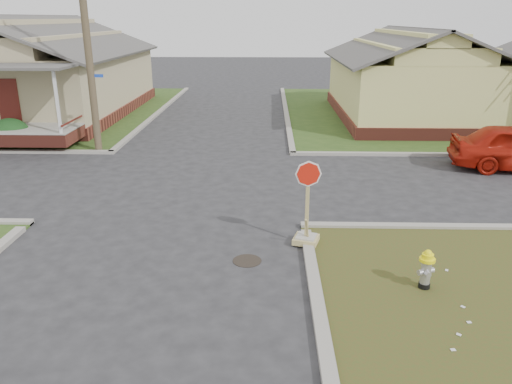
{
  "coord_description": "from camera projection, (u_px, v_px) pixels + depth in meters",
  "views": [
    {
      "loc": [
        2.67,
        -10.43,
        5.11
      ],
      "look_at": [
        2.36,
        1.0,
        1.1
      ],
      "focal_mm": 35.0,
      "sensor_mm": 36.0,
      "label": 1
    }
  ],
  "objects": [
    {
      "name": "ground",
      "position": [
        154.0,
        250.0,
        11.6
      ],
      "size": [
        120.0,
        120.0,
        0.0
      ],
      "primitive_type": "plane",
      "color": "#252527",
      "rests_on": "ground"
    },
    {
      "name": "verge_far_left",
      "position": [
        0.0,
        110.0,
        28.91
      ],
      "size": [
        19.0,
        19.0,
        0.05
      ],
      "primitive_type": "cube",
      "color": "#2A4619",
      "rests_on": "ground"
    },
    {
      "name": "curbs",
      "position": [
        187.0,
        183.0,
        16.31
      ],
      "size": [
        80.0,
        40.0,
        0.12
      ],
      "primitive_type": null,
      "color": "gray",
      "rests_on": "ground"
    },
    {
      "name": "manhole",
      "position": [
        247.0,
        261.0,
        11.07
      ],
      "size": [
        0.64,
        0.64,
        0.01
      ],
      "primitive_type": "cylinder",
      "color": "black",
      "rests_on": "ground"
    },
    {
      "name": "corner_house",
      "position": [
        35.0,
        73.0,
        26.84
      ],
      "size": [
        10.1,
        15.5,
        5.3
      ],
      "color": "maroon",
      "rests_on": "ground"
    },
    {
      "name": "side_house_yellow",
      "position": [
        409.0,
        76.0,
        26.18
      ],
      "size": [
        7.6,
        11.6,
        4.7
      ],
      "color": "maroon",
      "rests_on": "ground"
    },
    {
      "name": "utility_pole",
      "position": [
        86.0,
        30.0,
        18.56
      ],
      "size": [
        1.8,
        0.28,
        9.0
      ],
      "color": "#483C29",
      "rests_on": "ground"
    },
    {
      "name": "fire_hydrant",
      "position": [
        426.0,
        267.0,
        9.73
      ],
      "size": [
        0.31,
        0.31,
        0.82
      ],
      "rotation": [
        0.0,
        0.0,
        0.39
      ],
      "color": "black",
      "rests_on": "ground"
    },
    {
      "name": "stop_sign",
      "position": [
        307.0,
        225.0,
        11.73
      ],
      "size": [
        0.57,
        0.56,
        2.02
      ],
      "rotation": [
        0.0,
        0.0,
        -0.28
      ],
      "color": "tan",
      "rests_on": "ground"
    },
    {
      "name": "hedge_right",
      "position": [
        11.0,
        133.0,
        20.46
      ],
      "size": [
        1.51,
        1.24,
        1.16
      ],
      "primitive_type": "ellipsoid",
      "color": "#133614",
      "rests_on": "verge_far_left"
    }
  ]
}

